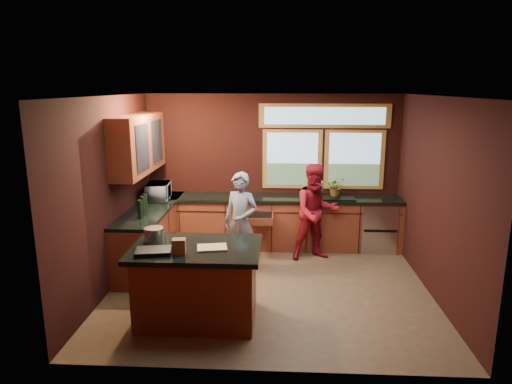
# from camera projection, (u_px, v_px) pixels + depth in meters

# --- Properties ---
(floor) EXTENTS (4.50, 4.50, 0.00)m
(floor) POSITION_uv_depth(u_px,v_px,m) (269.00, 287.00, 6.58)
(floor) COLOR brown
(floor) RESTS_ON ground
(room_shell) EXTENTS (4.52, 4.02, 2.71)m
(room_shell) POSITION_uv_depth(u_px,v_px,m) (229.00, 160.00, 6.52)
(room_shell) COLOR black
(room_shell) RESTS_ON ground
(back_counter) EXTENTS (4.50, 0.64, 0.93)m
(back_counter) POSITION_uv_depth(u_px,v_px,m) (283.00, 222.00, 8.12)
(back_counter) COLOR maroon
(back_counter) RESTS_ON floor
(left_counter) EXTENTS (0.64, 2.30, 0.93)m
(left_counter) POSITION_uv_depth(u_px,v_px,m) (151.00, 235.00, 7.41)
(left_counter) COLOR maroon
(left_counter) RESTS_ON floor
(island) EXTENTS (1.55, 1.05, 0.95)m
(island) POSITION_uv_depth(u_px,v_px,m) (197.00, 283.00, 5.58)
(island) COLOR maroon
(island) RESTS_ON floor
(person_grey) EXTENTS (0.67, 0.57, 1.56)m
(person_grey) POSITION_uv_depth(u_px,v_px,m) (241.00, 222.00, 7.04)
(person_grey) COLOR slate
(person_grey) RESTS_ON floor
(person_red) EXTENTS (0.91, 0.79, 1.61)m
(person_red) POSITION_uv_depth(u_px,v_px,m) (316.00, 212.00, 7.50)
(person_red) COLOR maroon
(person_red) RESTS_ON floor
(microwave) EXTENTS (0.41, 0.57, 0.30)m
(microwave) POSITION_uv_depth(u_px,v_px,m) (159.00, 192.00, 7.73)
(microwave) COLOR #999999
(microwave) RESTS_ON left_counter
(potted_plant) EXTENTS (0.32, 0.27, 0.35)m
(potted_plant) POSITION_uv_depth(u_px,v_px,m) (336.00, 187.00, 7.98)
(potted_plant) COLOR #999999
(potted_plant) RESTS_ON back_counter
(paper_towel) EXTENTS (0.12, 0.12, 0.28)m
(paper_towel) POSITION_uv_depth(u_px,v_px,m) (319.00, 189.00, 7.95)
(paper_towel) COLOR white
(paper_towel) RESTS_ON back_counter
(cutting_board) EXTENTS (0.39, 0.31, 0.02)m
(cutting_board) POSITION_uv_depth(u_px,v_px,m) (212.00, 248.00, 5.41)
(cutting_board) COLOR tan
(cutting_board) RESTS_ON island
(stock_pot) EXTENTS (0.24, 0.24, 0.18)m
(stock_pot) POSITION_uv_depth(u_px,v_px,m) (154.00, 235.00, 5.63)
(stock_pot) COLOR #B3B4B8
(stock_pot) RESTS_ON island
(paper_bag) EXTENTS (0.16, 0.13, 0.18)m
(paper_bag) POSITION_uv_depth(u_px,v_px,m) (179.00, 246.00, 5.22)
(paper_bag) COLOR brown
(paper_bag) RESTS_ON island
(black_tray) EXTENTS (0.44, 0.35, 0.05)m
(black_tray) POSITION_uv_depth(u_px,v_px,m) (153.00, 251.00, 5.25)
(black_tray) COLOR black
(black_tray) RESTS_ON island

